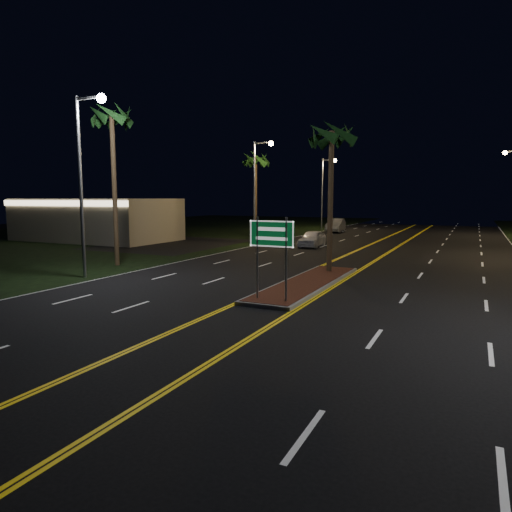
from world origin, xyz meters
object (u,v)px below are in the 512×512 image
Objects in this scene: streetlight_left_mid at (258,180)px; car_near at (312,237)px; median_island at (307,283)px; palm_left_near at (112,118)px; streetlight_left_far at (325,185)px; commercial_building at (96,219)px; palm_median at (332,135)px; streetlight_left_near at (85,165)px; palm_left_far at (256,160)px; highway_sign at (272,242)px; car_far at (336,224)px.

streetlight_left_mid reaches higher than car_near.
median_island is 1.05× the size of palm_left_near.
streetlight_left_far reaches higher than median_island.
commercial_building is 19.25m from palm_left_near.
streetlight_left_mid is 1.86× the size of car_near.
palm_median is 12.82m from palm_left_near.
streetlight_left_far is at bearing 106.00° from median_island.
streetlight_left_near reaches higher than palm_left_far.
highway_sign is at bearing -22.60° from palm_left_near.
highway_sign reaches higher than median_island.
streetlight_left_mid is at bearing 14.61° from commercial_building.
palm_left_far is 1.59× the size of car_far.
palm_left_near is (-1.89, 4.00, 3.02)m from streetlight_left_near.
highway_sign is 21.20m from car_near.
palm_median reaches higher than car_far.
streetlight_left_mid is (-10.61, 17.00, 5.57)m from median_island.
palm_median is 1.50× the size of car_far.
streetlight_left_near is 5.36m from palm_left_near.
streetlight_left_far reaches higher than highway_sign.
commercial_building is 1.81× the size of palm_median.
streetlight_left_mid is 0.92× the size of palm_left_near.
highway_sign is 0.21× the size of commercial_building.
palm_left_far is at bearing 145.18° from car_near.
streetlight_left_mid and streetlight_left_far have the same top height.
median_island is 4.80m from highway_sign.
highway_sign is 28.77m from palm_left_far.
palm_left_far reaches higher than median_island.
median_island is at bearing -4.57° from palm_left_near.
highway_sign is at bearing -63.41° from streetlight_left_mid.
streetlight_left_mid is (0.00, 20.00, 0.00)m from streetlight_left_near.
car_near is at bearing -7.82° from streetlight_left_mid.
streetlight_left_mid is 1.02× the size of palm_left_far.
streetlight_left_near is 1.08× the size of palm_median.
car_far is (-8.11, 37.59, -1.48)m from highway_sign.
car_near is at bearing 107.96° from median_island.
highway_sign is 0.33× the size of palm_left_near.
streetlight_left_mid is 5.01m from palm_left_far.
palm_left_near is at bearing 175.43° from median_island.
car_far is at bearing -55.23° from streetlight_left_far.
car_far is (4.39, 32.39, -7.76)m from palm_left_near.
palm_median is 21.69m from palm_left_far.
streetlight_left_mid is (-10.61, 21.20, 3.25)m from highway_sign.
streetlight_left_far is at bearing 101.79° from car_near.
streetlight_left_mid is at bearing 121.98° from median_island.
highway_sign is 0.36× the size of streetlight_left_near.
car_far reaches higher than median_island.
median_island is at bearing -81.53° from car_far.
median_island is at bearing -26.55° from commercial_building.
commercial_building is at bearing 159.95° from palm_median.
palm_left_near is 18.64m from car_near.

